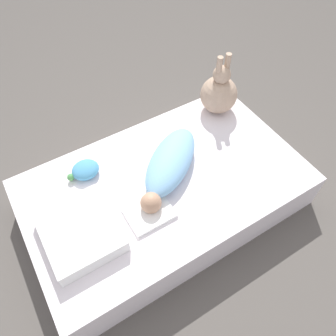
{
  "coord_description": "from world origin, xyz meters",
  "views": [
    {
      "loc": [
        0.49,
        0.83,
        1.59
      ],
      "look_at": [
        -0.03,
        -0.02,
        0.28
      ],
      "focal_mm": 35.0,
      "sensor_mm": 36.0,
      "label": 1
    }
  ],
  "objects_px": {
    "swaddled_baby": "(169,164)",
    "bunny_plush": "(219,93)",
    "turtle_plush": "(85,170)",
    "pillow": "(80,232)"
  },
  "relations": [
    {
      "from": "swaddled_baby",
      "to": "turtle_plush",
      "type": "bearing_deg",
      "value": -66.5
    },
    {
      "from": "swaddled_baby",
      "to": "bunny_plush",
      "type": "xyz_separation_m",
      "value": [
        -0.49,
        -0.26,
        0.06
      ]
    },
    {
      "from": "pillow",
      "to": "turtle_plush",
      "type": "bearing_deg",
      "value": -115.77
    },
    {
      "from": "swaddled_baby",
      "to": "bunny_plush",
      "type": "height_order",
      "value": "bunny_plush"
    },
    {
      "from": "swaddled_baby",
      "to": "pillow",
      "type": "height_order",
      "value": "swaddled_baby"
    },
    {
      "from": "bunny_plush",
      "to": "turtle_plush",
      "type": "height_order",
      "value": "bunny_plush"
    },
    {
      "from": "swaddled_baby",
      "to": "pillow",
      "type": "xyz_separation_m",
      "value": [
        0.53,
        0.11,
        -0.02
      ]
    },
    {
      "from": "swaddled_baby",
      "to": "bunny_plush",
      "type": "relative_size",
      "value": 1.38
    },
    {
      "from": "bunny_plush",
      "to": "turtle_plush",
      "type": "xyz_separation_m",
      "value": [
        0.87,
        0.05,
        -0.09
      ]
    },
    {
      "from": "bunny_plush",
      "to": "turtle_plush",
      "type": "bearing_deg",
      "value": 3.19
    }
  ]
}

